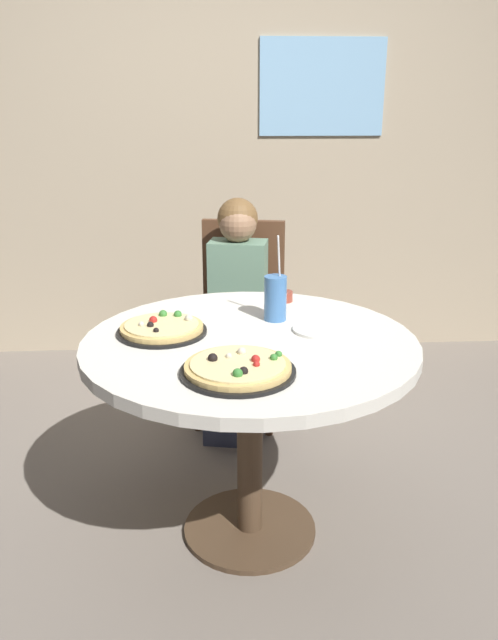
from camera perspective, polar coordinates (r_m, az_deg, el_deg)
ground_plane at (r=2.47m, az=0.07°, el=-18.25°), size 8.00×8.00×0.00m
wall_with_window at (r=3.87m, az=-1.71°, el=18.38°), size 5.20×0.14×2.90m
dining_table at (r=2.14m, az=0.08°, el=-4.50°), size 1.11×1.11×0.75m
chair_wooden at (r=3.11m, az=-0.73°, el=0.96°), size 0.47×0.47×0.95m
diner_child at (r=2.95m, az=-1.17°, el=-0.98°), size 0.32×0.43×1.08m
pizza_veggie at (r=1.84m, az=-0.98°, el=-4.33°), size 0.34×0.34×0.05m
pizza_cheese at (r=2.17m, az=-7.76°, el=-0.75°), size 0.30×0.30×0.05m
soda_cup at (r=2.26m, az=2.37°, el=1.99°), size 0.08×0.08×0.31m
sauce_bowl at (r=2.50m, az=3.11°, el=2.13°), size 0.07×0.07×0.04m
plate_small at (r=2.19m, az=6.26°, el=-0.85°), size 0.18×0.18×0.01m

